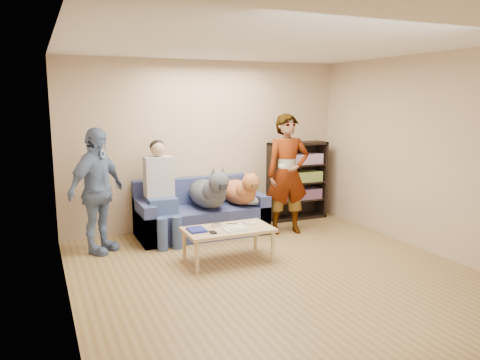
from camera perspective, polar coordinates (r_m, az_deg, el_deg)
name	(u,v)px	position (r m, az deg, el deg)	size (l,w,h in m)	color
ground	(283,279)	(5.43, 5.23, -11.95)	(5.00, 5.00, 0.00)	olive
ceiling	(287,42)	(5.08, 5.71, 16.44)	(5.00, 5.00, 0.00)	white
wall_back	(207,145)	(7.36, -4.10, 4.28)	(4.50, 4.50, 0.00)	tan
wall_left	(64,180)	(4.46, -20.66, 0.00)	(5.00, 5.00, 0.00)	tan
wall_right	(439,156)	(6.49, 23.09, 2.76)	(5.00, 5.00, 0.00)	tan
blanket	(253,200)	(7.11, 1.58, -2.43)	(0.42, 0.36, 0.15)	#BBBCC1
person_standing_right	(288,174)	(7.04, 5.82, 0.72)	(0.66, 0.43, 1.80)	gray
person_standing_left	(97,191)	(6.37, -17.06, -1.28)	(0.97, 0.40, 1.66)	#7696BD
held_controller	(282,166)	(6.75, 5.20, 1.77)	(0.04, 0.12, 0.03)	white
notebook_blue	(197,230)	(5.78, -5.32, -6.05)	(0.20, 0.26, 0.03)	navy
papers	(235,229)	(5.80, -0.60, -6.01)	(0.26, 0.20, 0.01)	white
magazine	(237,227)	(5.83, -0.41, -5.80)	(0.22, 0.17, 0.01)	beige
camera_silver	(216,225)	(5.93, -2.96, -5.48)	(0.11, 0.06, 0.05)	#B1B0B5
controller_a	(245,223)	(6.07, 0.65, -5.22)	(0.04, 0.13, 0.03)	silver
controller_b	(254,224)	(6.03, 1.66, -5.32)	(0.09, 0.06, 0.03)	white
headphone_cup_a	(243,226)	(5.93, 0.43, -5.63)	(0.07, 0.07, 0.02)	silver
headphone_cup_b	(241,224)	(6.00, 0.11, -5.44)	(0.07, 0.07, 0.02)	silver
pen_orange	(232,231)	(5.72, -1.01, -6.27)	(0.01, 0.01, 0.14)	orange
pen_black	(232,223)	(6.08, -1.04, -5.30)	(0.01, 0.01, 0.14)	black
wallet	(213,232)	(5.68, -3.32, -6.38)	(0.07, 0.12, 0.01)	black
sofa	(201,216)	(7.08, -4.80, -4.34)	(1.90, 0.85, 0.82)	#515B93
person_seated	(161,188)	(6.68, -9.63, -0.98)	(0.40, 0.73, 1.47)	#3B5782
dog_gray	(209,192)	(6.87, -3.79, -1.48)	(0.47, 1.28, 0.68)	#4C4F56
dog_tan	(240,191)	(7.09, 0.06, -1.31)	(0.42, 1.17, 0.60)	#C2713B
coffee_table	(228,232)	(5.89, -1.44, -6.32)	(1.10, 0.60, 0.42)	tan
bookshelf	(297,179)	(7.95, 6.95, 0.13)	(1.00, 0.34, 1.30)	black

